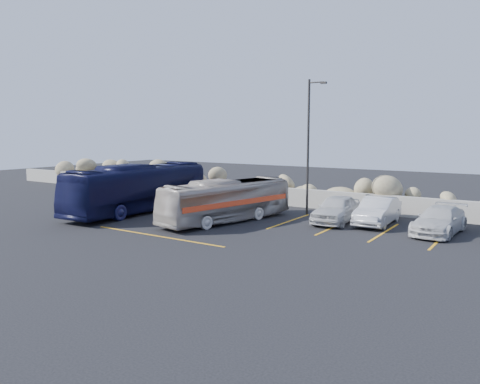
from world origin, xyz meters
The scene contains 10 objects.
ground centered at (0.00, 0.00, 0.00)m, with size 90.00×90.00×0.00m, color black.
seawall centered at (0.00, 12.00, 0.60)m, with size 60.00×0.40×1.20m, color gray.
riprap_pile centered at (0.00, 13.20, 1.30)m, with size 54.00×2.80×2.60m, color #968362, non-canonical shape.
parking_lines centered at (4.64, 5.57, 0.01)m, with size 18.16×9.36×0.01m.
lamppost centered at (2.56, 9.50, 4.30)m, with size 1.14×0.18×8.00m.
vintage_bus centered at (-0.29, 5.04, 1.17)m, with size 1.97×8.42×2.34m, color #B8B1A6.
tour_coach centered at (-6.70, 4.68, 1.49)m, with size 2.50×10.69×2.98m, color #101136.
car_a centered at (4.91, 8.17, 0.75)m, with size 1.77×4.41×1.50m, color silver.
car_b centered at (6.96, 8.86, 0.73)m, with size 1.54×4.41×1.45m, color silver.
car_c centered at (10.20, 8.24, 0.66)m, with size 1.85×4.55×1.32m, color silver.
Camera 1 is at (14.41, -15.95, 4.97)m, focal length 35.00 mm.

